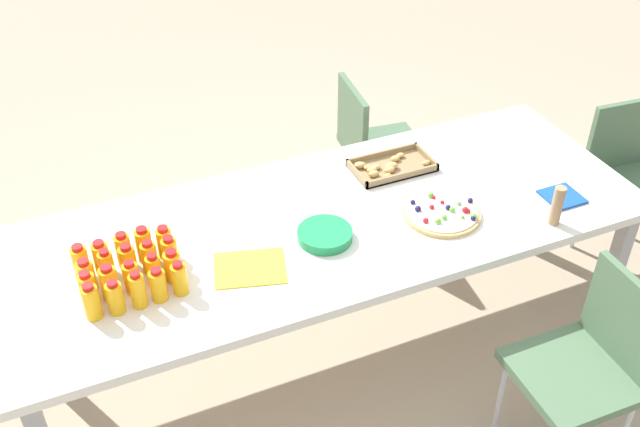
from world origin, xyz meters
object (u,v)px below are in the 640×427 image
Objects in this scene: plate_stack at (325,235)px; juice_bottle_18 at (144,245)px; chair_near_right at (591,360)px; juice_bottle_4 at (180,279)px; cardboard_tube at (557,206)px; juice_bottle_10 at (86,276)px; juice_bottle_14 at (170,253)px; juice_bottle_12 at (128,262)px; juice_bottle_13 at (149,258)px; juice_bottle_2 at (138,290)px; juice_bottle_9 at (173,266)px; juice_bottle_17 at (124,250)px; juice_bottle_11 at (107,268)px; juice_bottle_15 at (81,262)px; fruit_pizza at (442,212)px; juice_bottle_3 at (158,285)px; chair_end at (631,172)px; snack_tray at (389,167)px; napkin_stack at (562,197)px; juice_bottle_0 at (91,302)px; juice_bottle_6 at (109,283)px; paper_folder at (250,268)px; chair_far_right at (373,143)px; juice_bottle_5 at (88,289)px; juice_bottle_16 at (101,257)px; juice_bottle_19 at (165,242)px; juice_bottle_7 at (132,278)px; party_table at (328,230)px.

juice_bottle_18 is at bearing 166.73° from plate_stack.
juice_bottle_18 reaches higher than chair_near_right.
cardboard_tube is (1.45, -0.20, 0.02)m from juice_bottle_4.
juice_bottle_10 is 0.95× the size of juice_bottle_14.
juice_bottle_12 is at bearing -135.16° from juice_bottle_18.
juice_bottle_13 is 0.07m from juice_bottle_18.
juice_bottle_10 is (-0.15, 0.15, -0.01)m from juice_bottle_2.
juice_bottle_9 is (-1.30, 0.76, 0.30)m from chair_near_right.
juice_bottle_17 reaches higher than plate_stack.
juice_bottle_11 is at bearing 179.18° from juice_bottle_14.
fruit_pizza is at bearing -8.36° from juice_bottle_15.
juice_bottle_17 is (-0.07, 0.23, 0.01)m from juice_bottle_3.
plate_stack is at bearing 9.34° from chair_end.
snack_tray is at bearing 36.12° from plate_stack.
napkin_stack is at bearing -7.01° from juice_bottle_11.
juice_bottle_0 is at bearing -135.52° from juice_bottle_18.
chair_end is 2.45m from juice_bottle_12.
juice_bottle_6 reaches higher than snack_tray.
juice_bottle_17 is 0.46m from paper_folder.
chair_end is at bearing 3.54° from juice_bottle_9.
chair_far_right is 6.25× the size of juice_bottle_5.
juice_bottle_16 is (-1.48, -0.75, 0.30)m from chair_far_right.
snack_tray is at bearing 26.10° from paper_folder.
juice_bottle_19 is at bearing 17.53° from juice_bottle_11.
juice_bottle_5 is at bearing 165.63° from juice_bottle_4.
juice_bottle_11 is at bearing 161.55° from juice_bottle_9.
juice_bottle_7 is 0.88× the size of napkin_stack.
juice_bottle_2 reaches higher than juice_bottle_5.
juice_bottle_14 is 0.53× the size of paper_folder.
juice_bottle_6 is 1.30m from fruit_pizza.
napkin_stack is (0.29, 0.60, 0.24)m from chair_near_right.
juice_bottle_0 is 0.95× the size of napkin_stack.
party_table is 0.65m from juice_bottle_19.
plate_stack is (-0.72, 0.75, 0.26)m from chair_near_right.
juice_bottle_0 reaches higher than plate_stack.
plate_stack is 1.42× the size of napkin_stack.
chair_end is 0.80m from napkin_stack.
party_table is 0.46m from snack_tray.
juice_bottle_10 is 0.24m from juice_bottle_18.
juice_bottle_0 reaches higher than juice_bottle_10.
juice_bottle_10 is (-1.59, 0.83, 0.30)m from chair_near_right.
snack_tray is (1.11, 0.40, -0.05)m from juice_bottle_3.
party_table is 0.82m from juice_bottle_2.
juice_bottle_14 is 0.99× the size of juice_bottle_15.
chair_near_right is 1.60m from juice_bottle_19.
juice_bottle_4 is at bearing -14.37° from juice_bottle_5.
paper_folder is at bearing -14.62° from juice_bottle_11.
juice_bottle_19 reaches higher than napkin_stack.
juice_bottle_3 is 1.67m from napkin_stack.
juice_bottle_2 reaches higher than juice_bottle_13.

